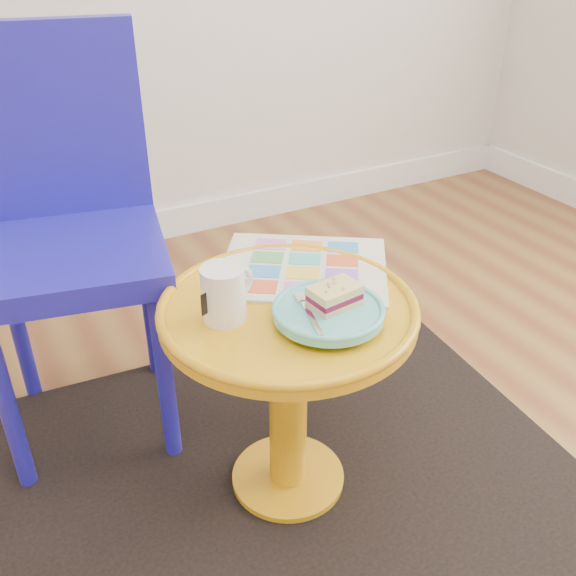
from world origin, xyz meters
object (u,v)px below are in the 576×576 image
mug (224,292)px  plate (329,312)px  side_table (288,362)px  newspaper (304,267)px  chair (63,217)px

mug → plate: (0.16, -0.10, -0.04)m
side_table → mug: bearing=171.5°
newspaper → plate: size_ratio=1.69×
newspaper → chair: bearing=172.4°
side_table → newspaper: bearing=49.0°
chair → newspaper: size_ratio=2.71×
chair → newspaper: chair is taller
side_table → newspaper: newspaper is taller
side_table → mug: mug is taller
side_table → mug: (-0.12, 0.02, 0.19)m
chair → mug: size_ratio=8.26×
newspaper → mug: (-0.22, -0.10, 0.05)m
side_table → newspaper: (0.10, 0.11, 0.14)m
chair → newspaper: bearing=-29.7°
mug → side_table: bearing=-28.6°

